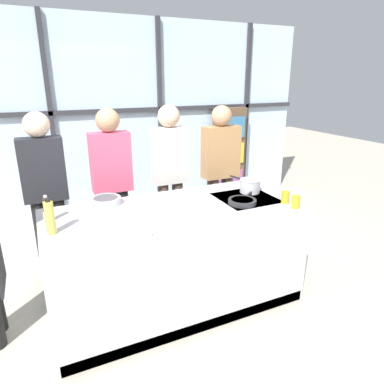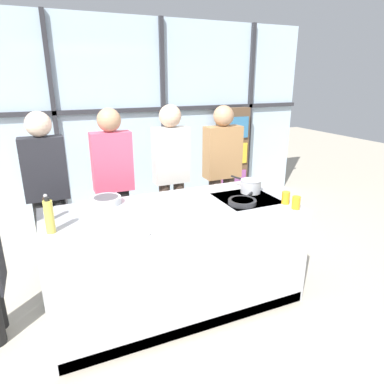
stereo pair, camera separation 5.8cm
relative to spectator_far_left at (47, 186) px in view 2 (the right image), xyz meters
The scene contains 16 objects.
ground_plane 1.66m from the spectator_far_left, 43.03° to the right, with size 18.00×18.00×0.00m, color #BCB29E.
back_window_wall 1.88m from the spectator_far_left, 57.72° to the left, with size 6.40×0.10×2.80m.
bookshelf 3.20m from the spectator_far_left, 25.23° to the left, with size 0.54×0.19×1.53m.
demo_island 1.44m from the spectator_far_left, 43.04° to the right, with size 2.17×1.02×0.90m.
spectator_far_left is the anchor object (origin of this frame).
spectator_center_left 0.65m from the spectator_far_left, ahead, with size 0.41×0.24×1.71m.
spectator_center_right 1.30m from the spectator_far_left, ahead, with size 0.39×0.24×1.72m.
spectator_far_right 1.95m from the spectator_far_left, ahead, with size 0.44×0.24×1.69m.
frying_pan 1.91m from the spectator_far_left, 32.79° to the right, with size 0.40×0.34×0.04m.
saucepan 2.00m from the spectator_far_left, 23.03° to the right, with size 0.20×0.37×0.13m.
white_plate 1.36m from the spectator_far_left, 66.93° to the right, with size 0.27×0.27×0.01m, color white.
mixing_bowl 0.71m from the spectator_far_left, 48.00° to the right, with size 0.27×0.27×0.06m.
oil_bottle 0.98m from the spectator_far_left, 90.49° to the right, with size 0.07×0.07×0.27m.
pepper_grinder 0.73m from the spectator_far_left, 91.44° to the right, with size 0.05×0.05×0.22m.
juice_glass_near 2.36m from the spectator_far_left, 33.99° to the right, with size 0.07×0.07×0.11m, color orange.
juice_glass_far 2.29m from the spectator_far_left, 31.08° to the right, with size 0.07×0.07×0.11m, color orange.
Camera 2 is at (-0.96, -2.59, 1.99)m, focal length 32.00 mm.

